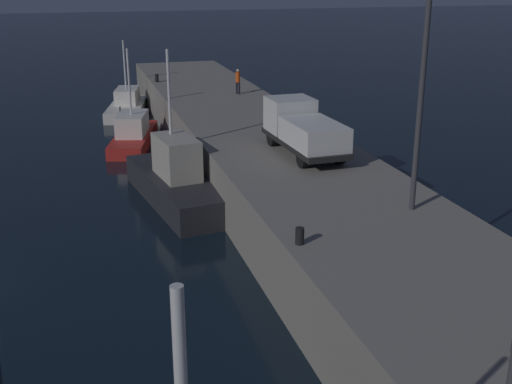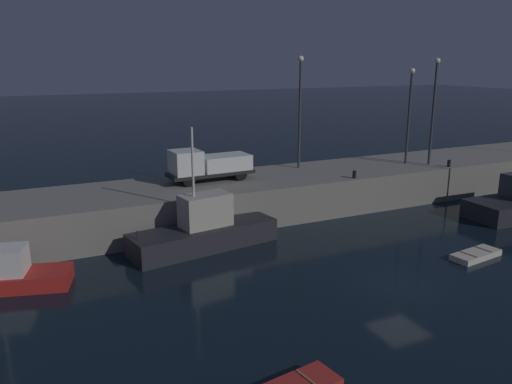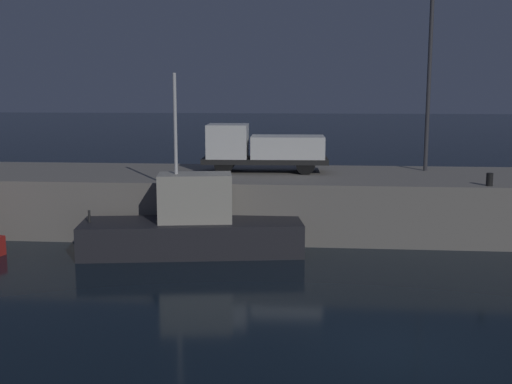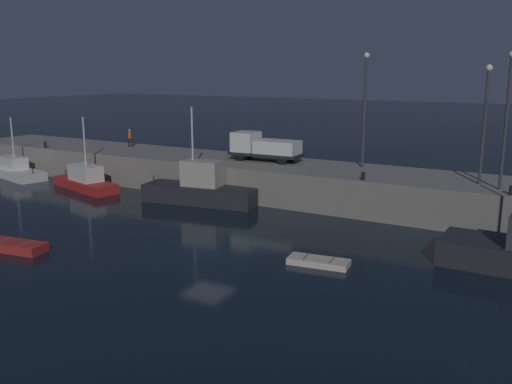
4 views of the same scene
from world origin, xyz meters
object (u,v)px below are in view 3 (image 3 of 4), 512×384
at_px(fishing_trawler_red, 193,228).
at_px(utility_truck, 261,148).
at_px(bollard_east, 490,179).
at_px(lamp_post_west, 429,68).

bearing_deg(fishing_trawler_red, utility_truck, 67.01).
distance_m(utility_truck, bollard_east, 10.56).
relative_size(fishing_trawler_red, utility_truck, 1.51).
bearing_deg(utility_truck, lamp_post_west, 8.64).
bearing_deg(utility_truck, fishing_trawler_red, -112.99).
bearing_deg(fishing_trawler_red, bollard_east, 8.81).
bearing_deg(utility_truck, bollard_east, -20.48).
xyz_separation_m(fishing_trawler_red, lamp_post_west, (10.42, 6.80, 6.61)).
bearing_deg(bollard_east, fishing_trawler_red, -171.19).
bearing_deg(bollard_east, utility_truck, 159.52).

